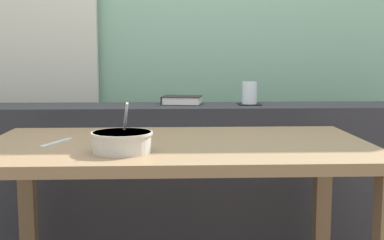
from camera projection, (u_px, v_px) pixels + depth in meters
curtain_left_panel at (45, 11)px, 2.81m from camera, size 0.56×0.06×2.50m
dark_console_ledge at (187, 189)px, 2.40m from camera, size 2.80×0.31×0.78m
breakfast_table at (178, 173)px, 1.72m from camera, size 1.27×0.72×0.73m
coaster_square at (249, 104)px, 2.36m from camera, size 0.10×0.10×0.00m
juice_glass at (250, 94)px, 2.36m from camera, size 0.07×0.07×0.10m
closed_book at (182, 100)px, 2.39m from camera, size 0.20×0.16×0.04m
soup_bowl at (122, 142)px, 1.53m from camera, size 0.18×0.18×0.15m
fork_utensil at (57, 143)px, 1.68m from camera, size 0.07×0.16×0.01m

